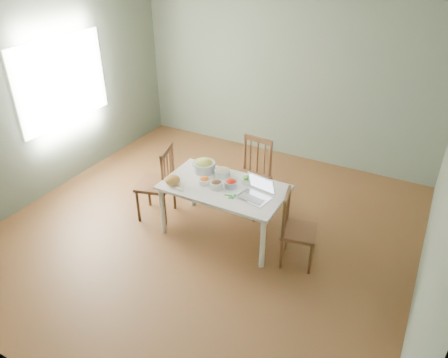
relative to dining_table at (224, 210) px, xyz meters
The scene contains 22 objects.
floor 0.41m from the dining_table, 166.82° to the right, with size 5.00×5.00×0.00m, color brown.
ceiling 2.37m from the dining_table, 166.82° to the right, with size 5.00×5.00×0.00m, color white.
wall_back 2.66m from the dining_table, 95.20° to the left, with size 5.00×0.00×2.70m, color #62745B.
wall_front 2.75m from the dining_table, 94.98° to the right, with size 5.00×0.00×2.70m, color #62745B.
wall_left 2.90m from the dining_table, behind, with size 0.00×5.00×2.70m, color #62745B.
wall_right 2.49m from the dining_table, ahead, with size 0.00×5.00×2.70m, color #62745B.
window_left 2.95m from the dining_table, behind, with size 0.04×1.60×1.20m, color white.
dining_table is the anchor object (origin of this frame).
chair_far 0.63m from the dining_table, 84.24° to the left, with size 0.45×0.43×1.02m, color #512F19, non-canonical shape.
chair_left 0.99m from the dining_table, behind, with size 0.45×0.43×1.02m, color #512F19, non-canonical shape.
chair_right 1.01m from the dining_table, ahead, with size 0.40×0.38×0.90m, color #512F19, non-canonical shape.
bread_boule 0.74m from the dining_table, 155.83° to the right, with size 0.18×0.18×0.12m, color #A06F3D.
butter_stick 0.64m from the dining_table, 141.68° to the right, with size 0.10×0.03×0.03m, color #FEF7C6.
bowl_squash 0.62m from the dining_table, 152.89° to the left, with size 0.29×0.29×0.17m, color #DDC560, non-canonical shape.
bowl_carrot 0.46m from the dining_table, 167.72° to the right, with size 0.14×0.14×0.08m, color orange, non-canonical shape.
bowl_onion 0.47m from the dining_table, 123.96° to the left, with size 0.20×0.20×0.11m, color beige, non-canonical shape.
bowl_mushroom 0.41m from the dining_table, 129.77° to the right, with size 0.15×0.15×0.10m, color #402617, non-canonical shape.
bowl_redpep 0.40m from the dining_table, 20.02° to the left, with size 0.16×0.16×0.09m, color red, non-canonical shape.
bowl_broccoli 0.49m from the dining_table, 43.87° to the left, with size 0.14×0.14×0.09m, color #1C5220, non-canonical shape.
flatbread 0.54m from the dining_table, 46.99° to the left, with size 0.22×0.22×0.02m, color #CDB98E.
basil_bunch 0.42m from the dining_table, 44.59° to the right, with size 0.17×0.17×0.02m, color #0C7616, non-canonical shape.
laptop 0.63m from the dining_table, 10.51° to the right, with size 0.35×0.31×0.24m, color silver, non-canonical shape.
Camera 1 is at (2.26, -3.76, 3.34)m, focal length 34.02 mm.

